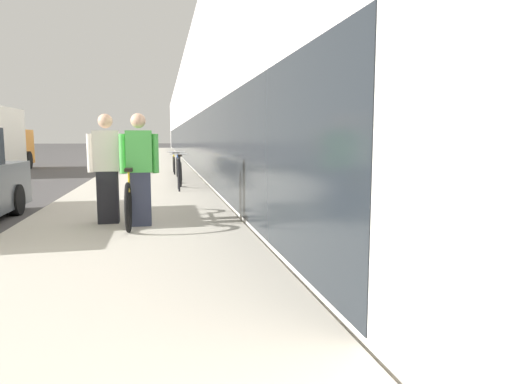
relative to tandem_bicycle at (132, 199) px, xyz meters
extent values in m
cube|color=#BCB5A5|center=(-0.02, 18.59, -0.45)|extent=(3.61, 70.00, 0.11)
cube|color=silver|center=(6.83, 26.59, 2.59)|extent=(10.00, 70.00, 6.18)
cube|color=#1E2328|center=(1.87, 26.59, 0.74)|extent=(0.10, 63.00, 2.20)
torus|color=black|center=(0.00, 0.83, -0.02)|extent=(0.06, 0.74, 0.74)
torus|color=black|center=(0.00, -0.81, -0.02)|extent=(0.06, 0.74, 0.74)
cylinder|color=yellow|center=(0.00, 0.01, 0.20)|extent=(0.04, 1.39, 0.04)
cylinder|color=yellow|center=(0.00, -0.32, 0.10)|extent=(0.04, 0.83, 0.34)
cylinder|color=yellow|center=(0.00, -0.52, 0.35)|extent=(0.03, 0.03, 0.31)
cube|color=black|center=(0.00, -0.52, 0.51)|extent=(0.11, 0.22, 0.05)
cylinder|color=yellow|center=(0.00, 0.70, 0.36)|extent=(0.03, 0.03, 0.32)
cylinder|color=silver|center=(0.00, 0.70, 0.52)|extent=(0.52, 0.03, 0.03)
cube|color=#33384C|center=(0.15, -0.29, 0.03)|extent=(0.32, 0.23, 0.85)
cube|color=#4CB74C|center=(0.15, -0.29, 0.78)|extent=(0.40, 0.23, 0.65)
cylinder|color=#4CB74C|center=(-0.10, -0.29, 0.74)|extent=(0.10, 0.10, 0.61)
cylinder|color=#4CB74C|center=(0.40, -0.29, 0.74)|extent=(0.10, 0.10, 0.61)
sphere|color=tan|center=(0.15, -0.29, 1.25)|extent=(0.23, 0.23, 0.23)
cube|color=black|center=(-0.37, 0.04, 0.03)|extent=(0.33, 0.23, 0.85)
cube|color=beige|center=(-0.37, 0.04, 0.78)|extent=(0.40, 0.23, 0.65)
cylinder|color=beige|center=(-0.62, 0.04, 0.74)|extent=(0.10, 0.10, 0.61)
cylinder|color=beige|center=(-0.12, 0.04, 0.74)|extent=(0.10, 0.10, 0.61)
sphere|color=tan|center=(-0.37, 0.04, 1.25)|extent=(0.23, 0.23, 0.23)
cylinder|color=black|center=(0.92, 4.19, 0.02)|extent=(0.05, 0.05, 0.82)
cylinder|color=black|center=(0.92, 4.74, 0.02)|extent=(0.05, 0.05, 0.82)
cylinder|color=black|center=(0.92, 4.47, 0.43)|extent=(0.05, 0.55, 0.05)
torus|color=black|center=(1.00, 6.36, -0.04)|extent=(0.06, 0.72, 0.72)
torus|color=black|center=(1.00, 5.29, -0.04)|extent=(0.06, 0.72, 0.72)
cylinder|color=black|center=(1.00, 5.83, 0.18)|extent=(0.04, 0.91, 0.04)
cylinder|color=black|center=(1.00, 5.61, 0.08)|extent=(0.04, 0.55, 0.33)
cylinder|color=black|center=(1.00, 5.48, 0.33)|extent=(0.03, 0.03, 0.30)
cube|color=black|center=(1.00, 5.48, 0.48)|extent=(0.11, 0.22, 0.05)
cylinder|color=black|center=(1.00, 6.27, 0.34)|extent=(0.03, 0.03, 0.31)
cylinder|color=silver|center=(1.00, 6.27, 0.50)|extent=(0.52, 0.03, 0.03)
torus|color=black|center=(1.02, 8.51, -0.04)|extent=(0.06, 0.71, 0.71)
torus|color=black|center=(1.02, 7.47, -0.04)|extent=(0.06, 0.71, 0.71)
cylinder|color=#2D56A8|center=(1.02, 7.99, 0.18)|extent=(0.04, 0.88, 0.04)
cylinder|color=#2D56A8|center=(1.02, 7.78, 0.07)|extent=(0.04, 0.54, 0.32)
cylinder|color=#2D56A8|center=(1.02, 7.66, 0.32)|extent=(0.03, 0.03, 0.29)
cube|color=black|center=(1.02, 7.66, 0.47)|extent=(0.11, 0.22, 0.05)
cylinder|color=#2D56A8|center=(1.02, 8.42, 0.33)|extent=(0.03, 0.03, 0.31)
cylinder|color=silver|center=(1.02, 8.42, 0.48)|extent=(0.52, 0.03, 0.03)
torus|color=black|center=(0.95, 10.78, -0.07)|extent=(0.05, 0.66, 0.66)
torus|color=black|center=(0.95, 9.65, -0.07)|extent=(0.05, 0.66, 0.66)
cylinder|color=yellow|center=(0.95, 10.22, 0.13)|extent=(0.04, 0.95, 0.04)
cylinder|color=yellow|center=(0.95, 9.99, 0.04)|extent=(0.04, 0.58, 0.30)
cylinder|color=yellow|center=(0.95, 9.86, 0.27)|extent=(0.03, 0.03, 0.27)
cube|color=black|center=(0.95, 9.86, 0.41)|extent=(0.11, 0.22, 0.05)
cylinder|color=yellow|center=(0.95, 10.69, 0.28)|extent=(0.03, 0.03, 0.29)
cylinder|color=silver|center=(0.95, 10.69, 0.42)|extent=(0.52, 0.03, 0.03)
cylinder|color=black|center=(-2.30, 1.83, -0.21)|extent=(0.22, 0.60, 0.60)
cube|color=orange|center=(-6.90, 16.16, 0.54)|extent=(2.30, 1.77, 1.63)
cylinder|color=black|center=(-5.75, 15.71, -0.09)|extent=(0.28, 0.84, 0.84)
camera|label=1|loc=(0.50, -7.64, 1.00)|focal=32.00mm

